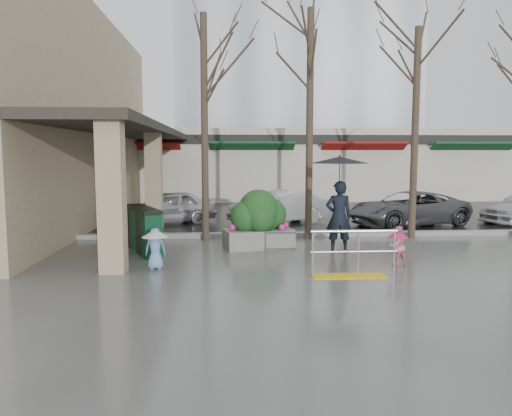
{
  "coord_description": "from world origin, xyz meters",
  "views": [
    {
      "loc": [
        -1.35,
        -11.7,
        2.68
      ],
      "look_at": [
        -0.61,
        0.74,
        1.3
      ],
      "focal_mm": 35.0,
      "sensor_mm": 36.0,
      "label": 1
    }
  ],
  "objects": [
    {
      "name": "car_c",
      "position": [
        5.37,
        6.31,
        0.63
      ],
      "size": [
        4.94,
        3.31,
        1.26
      ],
      "primitive_type": "imported",
      "rotation": [
        0.0,
        0.0,
        -1.28
      ],
      "color": "#54575B",
      "rests_on": "ground"
    },
    {
      "name": "woman",
      "position": [
        1.67,
        1.47,
        1.6
      ],
      "size": [
        1.58,
        1.58,
        2.63
      ],
      "rotation": [
        0.0,
        0.0,
        3.09
      ],
      "color": "black",
      "rests_on": "ground"
    },
    {
      "name": "storefront_row",
      "position": [
        2.0,
        17.97,
        2.01
      ],
      "size": [
        34.0,
        6.74,
        4.0
      ],
      "color": "beige",
      "rests_on": "ground"
    },
    {
      "name": "canopy_slab",
      "position": [
        -4.8,
        8.0,
        3.62
      ],
      "size": [
        2.8,
        18.0,
        0.25
      ],
      "primitive_type": "cube",
      "color": "#2D2823",
      "rests_on": "pillar_front"
    },
    {
      "name": "near_building",
      "position": [
        -9.0,
        8.0,
        4.0
      ],
      "size": [
        6.0,
        18.0,
        8.0
      ],
      "primitive_type": "cube",
      "color": "tan",
      "rests_on": "ground"
    },
    {
      "name": "car_a",
      "position": [
        -3.62,
        7.28,
        0.63
      ],
      "size": [
        3.99,
        2.79,
        1.26
      ],
      "primitive_type": "imported",
      "rotation": [
        0.0,
        0.0,
        -1.18
      ],
      "color": "#BDBCC2",
      "rests_on": "ground"
    },
    {
      "name": "ground",
      "position": [
        0.0,
        0.0,
        0.0
      ],
      "size": [
        120.0,
        120.0,
        0.0
      ],
      "primitive_type": "plane",
      "color": "#51514F",
      "rests_on": "ground"
    },
    {
      "name": "pillar_back",
      "position": [
        -3.9,
        6.0,
        1.75
      ],
      "size": [
        0.55,
        0.55,
        3.5
      ],
      "primitive_type": "cube",
      "color": "tan",
      "rests_on": "ground"
    },
    {
      "name": "planter",
      "position": [
        -0.45,
        2.25,
        0.79
      ],
      "size": [
        2.06,
        1.34,
        1.66
      ],
      "rotation": [
        0.0,
        0.0,
        0.22
      ],
      "color": "slate",
      "rests_on": "ground"
    },
    {
      "name": "child_pink",
      "position": [
        2.7,
        -0.25,
        0.54
      ],
      "size": [
        0.54,
        0.5,
        0.96
      ],
      "rotation": [
        0.0,
        0.0,
        3.38
      ],
      "color": "pink",
      "rests_on": "ground"
    },
    {
      "name": "tree_mideast",
      "position": [
        4.5,
        3.6,
        4.86
      ],
      "size": [
        3.2,
        3.2,
        6.5
      ],
      "color": "#382B21",
      "rests_on": "ground"
    },
    {
      "name": "curb",
      "position": [
        0.0,
        4.0,
        0.07
      ],
      "size": [
        120.0,
        0.3,
        0.15
      ],
      "primitive_type": "cube",
      "color": "gray",
      "rests_on": "ground"
    },
    {
      "name": "office_tower",
      "position": [
        4.0,
        30.0,
        12.5
      ],
      "size": [
        18.0,
        12.0,
        25.0
      ],
      "primitive_type": "cube",
      "color": "#8C99A8",
      "rests_on": "ground"
    },
    {
      "name": "handrail",
      "position": [
        1.36,
        -1.2,
        0.38
      ],
      "size": [
        1.9,
        0.5,
        1.03
      ],
      "color": "yellow",
      "rests_on": "ground"
    },
    {
      "name": "tree_midwest",
      "position": [
        1.2,
        3.6,
        5.23
      ],
      "size": [
        3.2,
        3.2,
        7.0
      ],
      "color": "#382B21",
      "rests_on": "ground"
    },
    {
      "name": "news_boxes",
      "position": [
        -3.61,
        1.83,
        0.61
      ],
      "size": [
        1.33,
        2.19,
        1.22
      ],
      "rotation": [
        0.0,
        0.0,
        0.41
      ],
      "color": "#0D3922",
      "rests_on": "ground"
    },
    {
      "name": "pillar_front",
      "position": [
        -3.9,
        -0.5,
        1.75
      ],
      "size": [
        0.55,
        0.55,
        3.5
      ],
      "primitive_type": "cube",
      "color": "tan",
      "rests_on": "ground"
    },
    {
      "name": "tree_west",
      "position": [
        -2.0,
        3.6,
        5.08
      ],
      "size": [
        3.2,
        3.2,
        6.8
      ],
      "color": "#382B21",
      "rests_on": "ground"
    },
    {
      "name": "child_blue",
      "position": [
        -3.0,
        -0.25,
        0.6
      ],
      "size": [
        0.63,
        0.63,
        0.98
      ],
      "rotation": [
        0.0,
        0.0,
        3.19
      ],
      "color": "#7095C7",
      "rests_on": "ground"
    },
    {
      "name": "street_asphalt",
      "position": [
        0.0,
        22.0,
        0.01
      ],
      "size": [
        120.0,
        36.0,
        0.01
      ],
      "primitive_type": "cube",
      "color": "black",
      "rests_on": "ground"
    },
    {
      "name": "car_b",
      "position": [
        0.64,
        7.11,
        0.63
      ],
      "size": [
        4.02,
        2.86,
        1.26
      ],
      "primitive_type": "imported",
      "rotation": [
        0.0,
        0.0,
        -1.12
      ],
      "color": "silver",
      "rests_on": "ground"
    }
  ]
}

